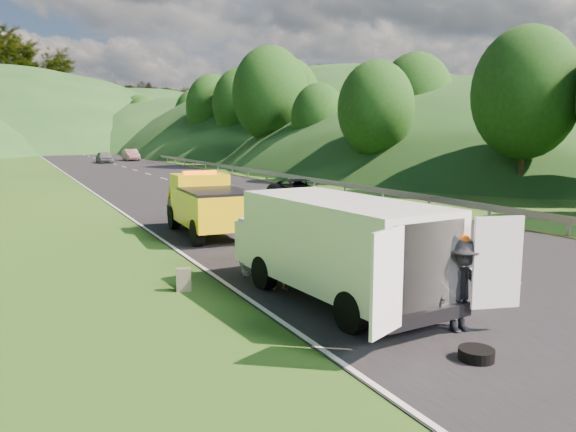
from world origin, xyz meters
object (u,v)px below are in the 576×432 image
tow_truck (207,205)px  suitcase (184,280)px  white_van (336,244)px  worker (460,332)px  woman (245,275)px  spare_tire (476,361)px  passing_suv (300,205)px  child (282,291)px

tow_truck → suitcase: (-3.01, -7.09, -0.89)m
white_van → suitcase: white_van is taller
worker → suitcase: 6.71m
tow_truck → suitcase: tow_truck is taller
woman → spare_tire: woman is taller
tow_truck → worker: 12.50m
suitcase → worker: bearing=-52.2°
worker → suitcase: bearing=128.7°
spare_tire → worker: bearing=57.3°
tow_truck → worker: size_ratio=3.08×
spare_tire → passing_suv: (6.96, 19.83, 0.00)m
child → passing_suv: 16.55m
child → tow_truck: bearing=106.1°
tow_truck → suitcase: 7.76m
tow_truck → woman: 6.49m
tow_truck → passing_suv: size_ratio=1.16×
worker → passing_suv: worker is taller
woman → child: size_ratio=1.62×
woman → spare_tire: size_ratio=2.60×
woman → worker: (2.15, -6.09, 0.00)m
woman → spare_tire: 7.43m
worker → suitcase: size_ratio=3.17×
tow_truck → passing_suv: (7.30, 6.22, -1.19)m
woman → suitcase: 2.14m
passing_suv → worker: bearing=-103.8°
worker → passing_suv: 19.62m
white_van → woman: (-1.01, 3.20, -1.38)m
worker → spare_tire: bearing=-121.8°
white_van → suitcase: bearing=136.8°
tow_truck → white_van: (-0.03, -9.50, 0.19)m
white_van → woman: bearing=103.3°
child → suitcase: (-2.20, 1.11, 0.29)m
tow_truck → white_van: bearing=-86.9°
worker → spare_tire: (-0.78, -1.21, 0.00)m
woman → passing_suv: woman is taller
woman → spare_tire: bearing=-160.4°
white_van → child: (-0.78, 1.29, -1.38)m
tow_truck → woman: (-1.04, -6.30, -1.19)m
woman → worker: size_ratio=0.87×
woman → passing_suv: 15.04m
tow_truck → passing_suv: bearing=43.8°
woman → suitcase: woman is taller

